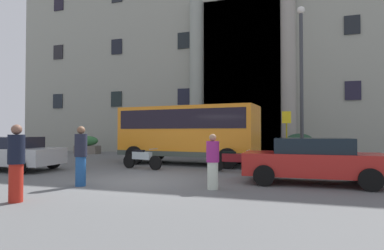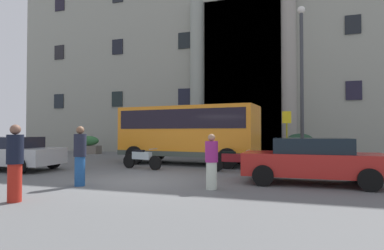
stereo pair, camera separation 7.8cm
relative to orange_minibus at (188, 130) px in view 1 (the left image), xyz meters
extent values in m
cube|color=#595B5C|center=(0.10, -5.50, -1.75)|extent=(80.00, 64.00, 0.12)
cube|color=gray|center=(0.10, 12.00, 8.02)|extent=(36.03, 9.00, 19.41)
cube|color=black|center=(1.53, 7.56, 3.96)|extent=(5.51, 0.12, 11.29)
cylinder|color=gray|center=(-1.73, 7.25, 3.96)|extent=(0.99, 0.99, 11.29)
cylinder|color=gray|center=(4.78, 7.25, 3.96)|extent=(0.99, 0.99, 11.29)
cube|color=black|center=(-14.31, 7.46, 2.58)|extent=(0.96, 0.08, 1.23)
cube|color=black|center=(-8.55, 7.46, 2.58)|extent=(0.96, 0.08, 1.23)
cube|color=black|center=(-2.78, 7.46, 2.58)|extent=(0.96, 0.08, 1.23)
cube|color=black|center=(8.75, 7.46, 2.58)|extent=(0.96, 0.08, 1.23)
cube|color=black|center=(-14.31, 7.46, 6.86)|extent=(0.96, 0.08, 1.23)
cube|color=black|center=(-8.55, 7.46, 6.86)|extent=(0.96, 0.08, 1.23)
cube|color=black|center=(-2.78, 7.46, 6.86)|extent=(0.96, 0.08, 1.23)
cube|color=black|center=(8.75, 7.46, 6.86)|extent=(0.96, 0.08, 1.23)
cube|color=black|center=(-14.31, 7.46, 11.13)|extent=(0.96, 0.08, 1.23)
cube|color=orange|center=(-0.01, 0.00, -0.04)|extent=(6.98, 2.90, 2.38)
cube|color=black|center=(-0.01, 0.00, 0.52)|extent=(6.58, 2.89, 0.91)
cube|color=black|center=(3.31, -0.32, 0.32)|extent=(0.24, 1.88, 1.13)
cube|color=#414B43|center=(-0.01, 0.00, -1.12)|extent=(6.99, 2.94, 0.24)
cylinder|color=black|center=(2.47, 0.89, -1.24)|extent=(0.92, 0.37, 0.90)
cylinder|color=black|center=(2.25, -1.35, -1.24)|extent=(0.92, 0.37, 0.90)
cylinder|color=black|center=(-2.27, 1.35, -1.24)|extent=(0.92, 0.37, 0.90)
cylinder|color=black|center=(-2.48, -0.89, -1.24)|extent=(0.92, 0.37, 0.90)
cylinder|color=#9E9B16|center=(4.67, 1.69, -0.39)|extent=(0.08, 0.08, 2.59)
cube|color=yellow|center=(4.67, 1.66, 0.65)|extent=(0.44, 0.03, 0.60)
cube|color=slate|center=(5.40, 5.38, -1.37)|extent=(1.67, 0.82, 0.63)
ellipsoid|color=#22422D|center=(5.40, 5.38, -0.62)|extent=(1.60, 0.74, 0.88)
cube|color=#6B6358|center=(-9.37, 4.84, -1.39)|extent=(1.85, 0.75, 0.59)
ellipsoid|color=#306A38|center=(-9.37, 4.84, -0.73)|extent=(1.77, 0.68, 0.72)
cube|color=gray|center=(2.07, 5.15, -1.43)|extent=(1.45, 0.95, 0.51)
ellipsoid|color=#2F692D|center=(2.07, 5.15, -0.68)|extent=(1.39, 0.85, 0.99)
cube|color=slate|center=(-4.33, 4.95, -1.42)|extent=(1.62, 0.77, 0.54)
ellipsoid|color=#284B29|center=(-4.33, 4.95, -0.66)|extent=(1.56, 0.70, 0.97)
cube|color=#B3201C|center=(5.46, -4.39, -1.08)|extent=(4.11, 1.72, 0.68)
cube|color=black|center=(5.46, -4.39, -0.51)|extent=(2.22, 1.51, 0.46)
cylinder|color=black|center=(6.86, -3.53, -1.38)|extent=(0.62, 0.20, 0.62)
cylinder|color=black|center=(6.86, -5.24, -1.38)|extent=(0.62, 0.20, 0.62)
cylinder|color=black|center=(4.06, -3.53, -1.38)|extent=(0.62, 0.20, 0.62)
cylinder|color=black|center=(4.07, -5.24, -1.38)|extent=(0.62, 0.20, 0.62)
cube|color=#B2B5B7|center=(-6.49, -4.57, -1.09)|extent=(4.59, 2.19, 0.66)
cube|color=black|center=(-6.49, -4.57, -0.53)|extent=(2.52, 1.83, 0.46)
cylinder|color=black|center=(-5.04, -3.52, -1.38)|extent=(0.63, 0.24, 0.62)
cylinder|color=black|center=(-4.91, -5.41, -1.38)|extent=(0.63, 0.24, 0.62)
cylinder|color=black|center=(-0.55, -2.70, -1.39)|extent=(0.61, 0.23, 0.60)
cylinder|color=black|center=(-1.95, -2.37, -1.39)|extent=(0.61, 0.25, 0.60)
cube|color=#ABBBC0|center=(-1.25, -2.53, -1.11)|extent=(0.95, 0.44, 0.32)
cube|color=black|center=(-1.43, -2.49, -0.93)|extent=(0.55, 0.31, 0.12)
cylinder|color=#A5A5A8|center=(-0.66, -2.67, -0.81)|extent=(0.16, 0.54, 0.03)
cylinder|color=black|center=(3.38, -2.49, -1.39)|extent=(0.61, 0.15, 0.60)
cylinder|color=black|center=(2.00, -2.38, -1.39)|extent=(0.61, 0.17, 0.60)
cube|color=maroon|center=(2.69, -2.44, -1.11)|extent=(0.91, 0.31, 0.32)
cube|color=black|center=(2.51, -2.42, -0.93)|extent=(0.53, 0.24, 0.12)
cylinder|color=#A5A5A8|center=(3.27, -2.49, -0.81)|extent=(0.08, 0.55, 0.03)
cylinder|color=black|center=(6.85, -2.69, -1.39)|extent=(0.61, 0.29, 0.60)
cube|color=black|center=(7.54, -2.49, -1.11)|extent=(0.95, 0.49, 0.32)
cube|color=black|center=(7.37, -2.54, -0.93)|extent=(0.56, 0.34, 0.12)
cylinder|color=#1F4E8F|center=(-1.09, -6.86, -1.25)|extent=(0.30, 0.30, 0.87)
cylinder|color=#1D2030|center=(-1.09, -6.86, -0.49)|extent=(0.36, 0.36, 0.67)
sphere|color=brown|center=(-1.09, -6.86, -0.04)|extent=(0.23, 0.23, 0.23)
cylinder|color=#AA2117|center=(-1.15, -9.07, -1.25)|extent=(0.30, 0.30, 0.87)
cylinder|color=black|center=(-1.15, -9.07, -0.49)|extent=(0.36, 0.36, 0.67)
sphere|color=brown|center=(-1.15, -9.07, -0.04)|extent=(0.23, 0.23, 0.23)
cylinder|color=silver|center=(2.75, -6.20, -1.31)|extent=(0.30, 0.30, 0.75)
cylinder|color=#932474|center=(2.75, -6.20, -0.64)|extent=(0.36, 0.36, 0.58)
sphere|color=#A17758|center=(2.75, -6.20, -0.25)|extent=(0.20, 0.20, 0.20)
cylinder|color=#36383E|center=(5.43, 2.47, 2.22)|extent=(0.18, 0.18, 7.81)
sphere|color=silver|center=(5.43, 2.47, 6.30)|extent=(0.40, 0.40, 0.40)
camera|label=1|loc=(4.77, -14.62, -0.10)|focal=29.00mm
camera|label=2|loc=(4.85, -14.59, -0.10)|focal=29.00mm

